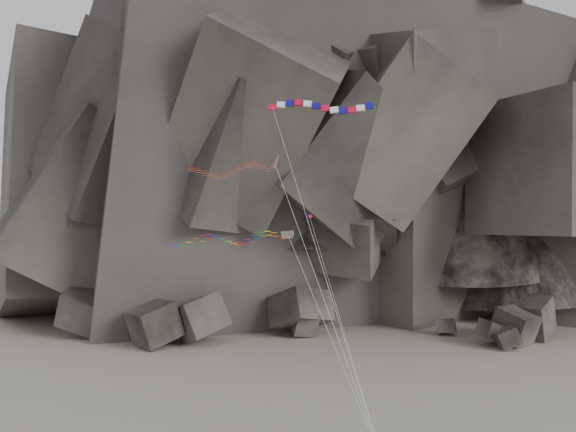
{
  "coord_description": "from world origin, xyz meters",
  "views": [
    {
      "loc": [
        0.23,
        -52.91,
        19.47
      ],
      "look_at": [
        -1.92,
        6.0,
        19.49
      ],
      "focal_mm": 35.0,
      "sensor_mm": 36.0,
      "label": 1
    }
  ],
  "objects_px": {
    "delta_kite": "(227,170)",
    "pennant_kite": "(323,264)",
    "banner_kite": "(321,108)",
    "parafoil_kite": "(223,239)"
  },
  "relations": [
    {
      "from": "delta_kite",
      "to": "banner_kite",
      "type": "relative_size",
      "value": 0.82
    },
    {
      "from": "delta_kite",
      "to": "pennant_kite",
      "type": "bearing_deg",
      "value": -20.47
    },
    {
      "from": "delta_kite",
      "to": "parafoil_kite",
      "type": "distance_m",
      "value": 6.96
    },
    {
      "from": "banner_kite",
      "to": "pennant_kite",
      "type": "height_order",
      "value": "banner_kite"
    },
    {
      "from": "banner_kite",
      "to": "pennant_kite",
      "type": "xyz_separation_m",
      "value": [
        0.23,
        -1.43,
        -14.89
      ]
    },
    {
      "from": "banner_kite",
      "to": "parafoil_kite",
      "type": "height_order",
      "value": "banner_kite"
    },
    {
      "from": "banner_kite",
      "to": "pennant_kite",
      "type": "distance_m",
      "value": 14.96
    },
    {
      "from": "pennant_kite",
      "to": "delta_kite",
      "type": "bearing_deg",
      "value": -177.94
    },
    {
      "from": "banner_kite",
      "to": "parafoil_kite",
      "type": "distance_m",
      "value": 15.88
    },
    {
      "from": "parafoil_kite",
      "to": "pennant_kite",
      "type": "bearing_deg",
      "value": -2.26
    }
  ]
}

